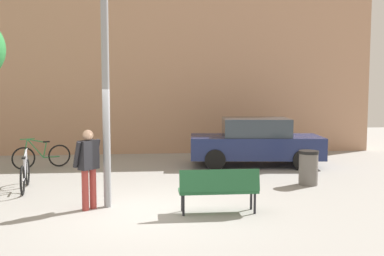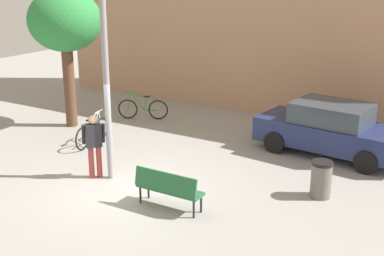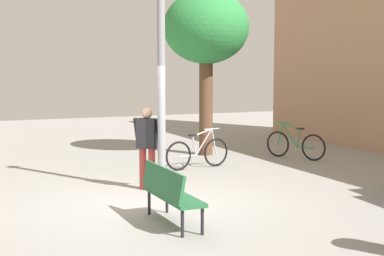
{
  "view_description": "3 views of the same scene",
  "coord_description": "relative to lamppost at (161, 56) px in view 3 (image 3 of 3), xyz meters",
  "views": [
    {
      "loc": [
        0.14,
        -8.91,
        2.53
      ],
      "look_at": [
        1.12,
        1.23,
        1.6
      ],
      "focal_mm": 41.39,
      "sensor_mm": 36.0,
      "label": 1
    },
    {
      "loc": [
        7.5,
        -9.18,
        5.29
      ],
      "look_at": [
        1.12,
        1.42,
        1.4
      ],
      "focal_mm": 48.64,
      "sensor_mm": 36.0,
      "label": 2
    },
    {
      "loc": [
        9.83,
        -3.56,
        2.48
      ],
      "look_at": [
        0.66,
        0.48,
        1.42
      ],
      "focal_mm": 54.22,
      "sensor_mm": 36.0,
      "label": 3
    }
  ],
  "objects": [
    {
      "name": "bicycle_green",
      "position": [
        -2.5,
        4.81,
        -2.31
      ],
      "size": [
        1.65,
        0.84,
        0.97
      ],
      "color": "black",
      "rests_on": "ground_plane"
    },
    {
      "name": "ground_plane",
      "position": [
        0.76,
        -0.45,
        -2.7
      ],
      "size": [
        36.0,
        36.0,
        0.0
      ],
      "primitive_type": "plane",
      "color": "gray"
    },
    {
      "name": "plaza_tree",
      "position": [
        -4.11,
        2.9,
        0.81
      ],
      "size": [
        2.39,
        2.39,
        4.59
      ],
      "color": "brown",
      "rests_on": "ground_plane"
    },
    {
      "name": "person_by_lamppost",
      "position": [
        -0.36,
        -0.17,
        -1.73
      ],
      "size": [
        0.57,
        0.58,
        1.67
      ],
      "color": "#9E3833",
      "rests_on": "ground_plane"
    },
    {
      "name": "bicycle_silver",
      "position": [
        -2.18,
        1.78,
        -2.31
      ],
      "size": [
        0.34,
        1.79,
        0.97
      ],
      "color": "black",
      "rests_on": "ground_plane"
    },
    {
      "name": "lamppost",
      "position": [
        0.0,
        0.0,
        0.0
      ],
      "size": [
        0.28,
        0.28,
        4.87
      ],
      "color": "gray",
      "rests_on": "ground_plane"
    },
    {
      "name": "park_bench",
      "position": [
        2.28,
        -0.74,
        -2.15
      ],
      "size": [
        1.6,
        0.47,
        0.92
      ],
      "color": "#236038",
      "rests_on": "ground_plane"
    }
  ]
}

